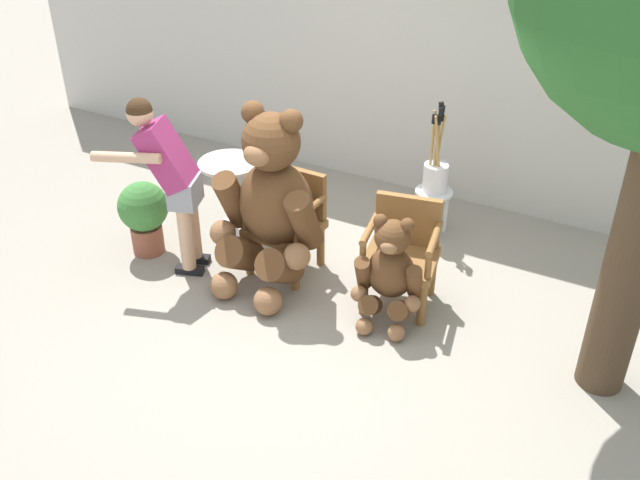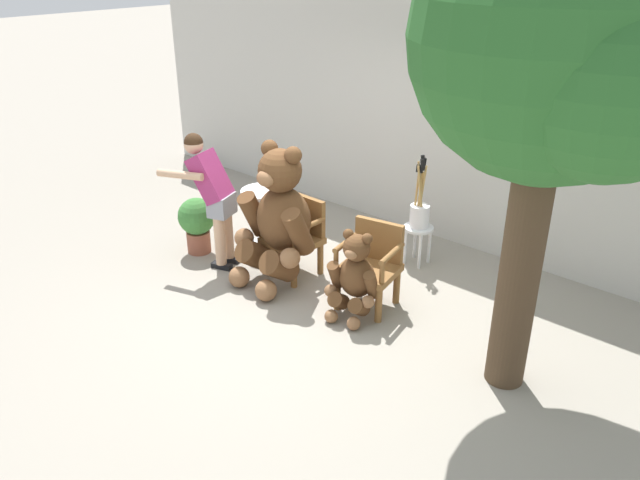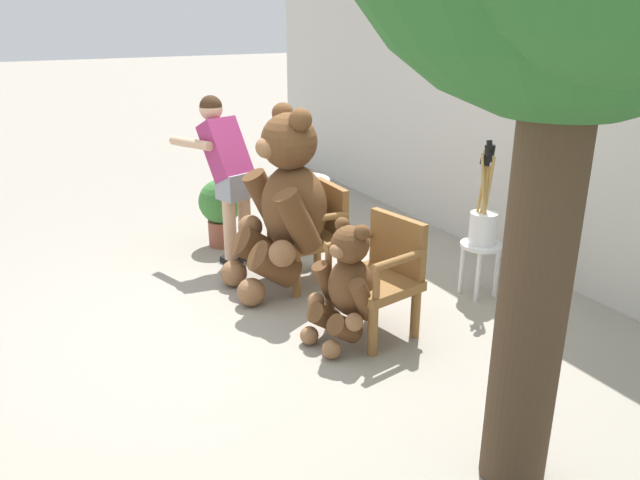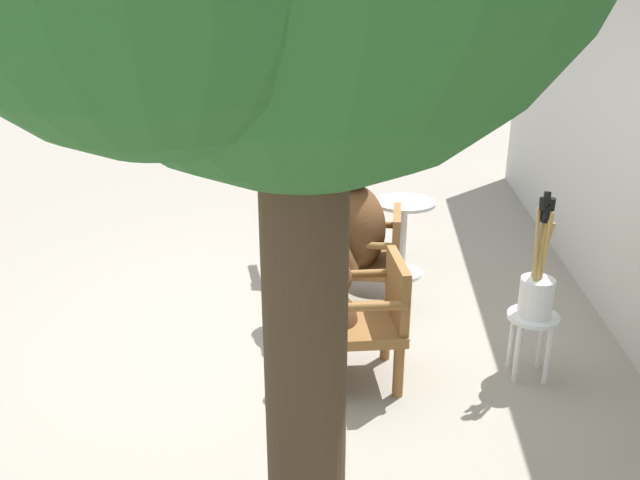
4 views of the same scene
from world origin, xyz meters
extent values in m
plane|color=gray|center=(0.00, 0.00, 0.00)|extent=(60.00, 60.00, 0.00)
cube|color=brown|center=(-0.52, 0.40, 0.41)|extent=(0.57, 0.53, 0.07)
cylinder|color=brown|center=(-0.76, 0.20, 0.18)|extent=(0.07, 0.07, 0.37)
cylinder|color=brown|center=(-0.30, 0.19, 0.18)|extent=(0.07, 0.07, 0.37)
cylinder|color=brown|center=(-0.75, 0.62, 0.18)|extent=(0.07, 0.07, 0.37)
cylinder|color=brown|center=(-0.29, 0.61, 0.18)|extent=(0.07, 0.07, 0.37)
cube|color=brown|center=(-0.52, 0.63, 0.65)|extent=(0.52, 0.07, 0.42)
cylinder|color=brown|center=(-0.77, 0.41, 0.66)|extent=(0.07, 0.48, 0.06)
cylinder|color=brown|center=(-0.78, 0.20, 0.55)|extent=(0.05, 0.05, 0.22)
cylinder|color=brown|center=(-0.27, 0.40, 0.66)|extent=(0.07, 0.48, 0.06)
cylinder|color=brown|center=(-0.28, 0.19, 0.55)|extent=(0.05, 0.05, 0.22)
cube|color=brown|center=(0.52, 0.40, 0.41)|extent=(0.65, 0.61, 0.07)
cylinder|color=brown|center=(0.34, 0.15, 0.18)|extent=(0.07, 0.07, 0.37)
cylinder|color=brown|center=(0.79, 0.24, 0.18)|extent=(0.07, 0.07, 0.37)
cylinder|color=brown|center=(0.26, 0.57, 0.18)|extent=(0.07, 0.07, 0.37)
cylinder|color=brown|center=(0.71, 0.65, 0.18)|extent=(0.07, 0.07, 0.37)
cube|color=brown|center=(0.48, 0.63, 0.65)|extent=(0.52, 0.15, 0.42)
cylinder|color=brown|center=(0.28, 0.36, 0.66)|extent=(0.14, 0.48, 0.06)
cylinder|color=brown|center=(0.32, 0.15, 0.55)|extent=(0.05, 0.05, 0.22)
cylinder|color=brown|center=(0.77, 0.45, 0.66)|extent=(0.14, 0.48, 0.06)
cylinder|color=brown|center=(0.81, 0.24, 0.55)|extent=(0.05, 0.05, 0.22)
ellipsoid|color=brown|center=(-0.52, 0.28, 0.70)|extent=(0.64, 0.55, 0.72)
sphere|color=brown|center=(-0.53, 0.25, 1.26)|extent=(0.46, 0.46, 0.46)
ellipsoid|color=#8C603D|center=(-0.53, 0.05, 1.22)|extent=(0.22, 0.17, 0.17)
sphere|color=black|center=(-0.53, 0.05, 1.23)|extent=(0.07, 0.07, 0.07)
sphere|color=brown|center=(-0.70, 0.28, 1.45)|extent=(0.18, 0.18, 0.18)
sphere|color=brown|center=(-0.35, 0.27, 1.45)|extent=(0.18, 0.18, 0.18)
cylinder|color=brown|center=(-0.87, 0.17, 0.70)|extent=(0.22, 0.41, 0.55)
sphere|color=#8C603D|center=(-0.89, 0.03, 0.46)|extent=(0.22, 0.22, 0.22)
cylinder|color=brown|center=(-0.19, 0.15, 0.70)|extent=(0.22, 0.41, 0.55)
sphere|color=#8C603D|center=(-0.18, 0.01, 0.46)|extent=(0.22, 0.22, 0.22)
cylinder|color=brown|center=(-0.72, 0.02, 0.31)|extent=(0.28, 0.46, 0.43)
sphere|color=#8C603D|center=(-0.75, -0.19, 0.11)|extent=(0.23, 0.23, 0.23)
cylinder|color=brown|center=(-0.34, 0.01, 0.31)|extent=(0.28, 0.46, 0.43)
sphere|color=#8C603D|center=(-0.32, -0.20, 0.11)|extent=(0.23, 0.23, 0.23)
ellipsoid|color=brown|center=(0.52, 0.22, 0.41)|extent=(0.42, 0.37, 0.42)
sphere|color=brown|center=(0.53, 0.20, 0.73)|extent=(0.27, 0.27, 0.27)
ellipsoid|color=#8C603D|center=(0.55, 0.09, 0.71)|extent=(0.14, 0.12, 0.10)
sphere|color=black|center=(0.55, 0.09, 0.72)|extent=(0.04, 0.04, 0.04)
sphere|color=brown|center=(0.43, 0.20, 0.85)|extent=(0.11, 0.11, 0.11)
sphere|color=brown|center=(0.62, 0.23, 0.85)|extent=(0.11, 0.11, 0.11)
cylinder|color=brown|center=(0.34, 0.12, 0.41)|extent=(0.16, 0.25, 0.32)
sphere|color=#8C603D|center=(0.35, 0.03, 0.27)|extent=(0.13, 0.13, 0.13)
cylinder|color=brown|center=(0.73, 0.19, 0.41)|extent=(0.16, 0.25, 0.32)
sphere|color=#8C603D|center=(0.76, 0.11, 0.27)|extent=(0.13, 0.13, 0.13)
cylinder|color=brown|center=(0.44, 0.05, 0.18)|extent=(0.20, 0.29, 0.25)
sphere|color=#8C603D|center=(0.45, -0.08, 0.07)|extent=(0.13, 0.13, 0.13)
cylinder|color=brown|center=(0.66, 0.09, 0.18)|extent=(0.20, 0.29, 0.25)
sphere|color=#8C603D|center=(0.70, -0.03, 0.07)|extent=(0.13, 0.13, 0.13)
cube|color=black|center=(-1.27, 0.12, 0.03)|extent=(0.26, 0.16, 0.06)
cylinder|color=tan|center=(-1.27, 0.12, 0.47)|extent=(0.12, 0.12, 0.82)
cube|color=black|center=(-1.22, -0.05, 0.03)|extent=(0.26, 0.16, 0.06)
cylinder|color=tan|center=(-1.22, -0.05, 0.47)|extent=(0.12, 0.12, 0.82)
cube|color=gray|center=(-1.24, 0.04, 0.75)|extent=(0.31, 0.35, 0.24)
cube|color=#9E2D66|center=(-1.36, 0.00, 1.06)|extent=(0.51, 0.44, 0.57)
sphere|color=tan|center=(-1.53, -0.06, 1.41)|extent=(0.21, 0.21, 0.21)
sphere|color=#382314|center=(-1.53, -0.06, 1.43)|extent=(0.21, 0.21, 0.21)
cylinder|color=tan|center=(-1.54, -0.26, 1.11)|extent=(0.56, 0.26, 0.11)
cylinder|color=tan|center=(-1.42, 0.18, 0.94)|extent=(0.22, 0.14, 0.51)
cylinder|color=silver|center=(0.38, 1.54, 0.45)|extent=(0.34, 0.34, 0.03)
cylinder|color=silver|center=(0.48, 1.64, 0.22)|extent=(0.04, 0.04, 0.43)
cylinder|color=silver|center=(0.28, 1.64, 0.22)|extent=(0.04, 0.04, 0.43)
cylinder|color=silver|center=(0.48, 1.44, 0.22)|extent=(0.04, 0.04, 0.43)
cylinder|color=silver|center=(0.28, 1.44, 0.22)|extent=(0.04, 0.04, 0.43)
cylinder|color=white|center=(0.38, 1.54, 0.59)|extent=(0.22, 0.22, 0.26)
cylinder|color=tan|center=(0.38, 1.53, 0.84)|extent=(0.06, 0.05, 0.60)
cylinder|color=black|center=(0.38, 1.53, 1.17)|extent=(0.05, 0.05, 0.08)
cylinder|color=tan|center=(0.32, 1.52, 0.82)|extent=(0.04, 0.10, 0.57)
cylinder|color=black|center=(0.32, 1.52, 1.15)|extent=(0.05, 0.05, 0.09)
cylinder|color=tan|center=(0.36, 1.53, 0.82)|extent=(0.04, 0.14, 0.56)
cylinder|color=black|center=(0.36, 1.53, 1.14)|extent=(0.05, 0.06, 0.09)
cylinder|color=tan|center=(0.38, 1.56, 0.86)|extent=(0.08, 0.03, 0.65)
cylinder|color=black|center=(0.38, 1.56, 1.23)|extent=(0.05, 0.04, 0.08)
cylinder|color=tan|center=(0.39, 1.50, 0.86)|extent=(0.11, 0.05, 0.65)
cylinder|color=black|center=(0.39, 1.50, 1.23)|extent=(0.05, 0.05, 0.09)
cylinder|color=tan|center=(0.38, 1.52, 0.88)|extent=(0.14, 0.04, 0.68)
cylinder|color=black|center=(0.38, 1.52, 1.27)|extent=(0.06, 0.05, 0.09)
cylinder|color=silver|center=(-1.28, 0.71, 0.70)|extent=(0.56, 0.56, 0.03)
cylinder|color=silver|center=(-1.28, 0.71, 0.34)|extent=(0.07, 0.07, 0.69)
cylinder|color=silver|center=(-1.28, 0.71, 0.01)|extent=(0.40, 0.40, 0.03)
cylinder|color=#473523|center=(2.13, 0.23, 1.12)|extent=(0.32, 0.32, 2.25)
cylinder|color=brown|center=(-1.75, 0.06, 0.13)|extent=(0.28, 0.28, 0.26)
sphere|color=#3D7F38|center=(-1.75, 0.06, 0.46)|extent=(0.44, 0.44, 0.44)
camera|label=1|loc=(2.17, -3.97, 3.49)|focal=40.00mm
camera|label=2|loc=(3.80, -4.03, 3.36)|focal=35.00mm
camera|label=3|loc=(3.96, -1.84, 2.23)|focal=35.00mm
camera|label=4|loc=(4.19, 0.50, 2.37)|focal=35.00mm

